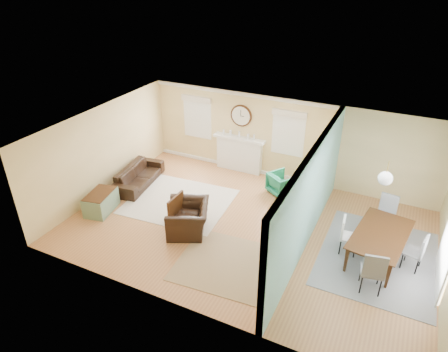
{
  "coord_description": "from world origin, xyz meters",
  "views": [
    {
      "loc": [
        3.13,
        -7.82,
        6.15
      ],
      "look_at": [
        -0.8,
        0.3,
        1.2
      ],
      "focal_mm": 32.0,
      "sensor_mm": 36.0,
      "label": 1
    }
  ],
  "objects_px": {
    "eames_chair": "(188,218)",
    "credenza": "(307,196)",
    "dining_table": "(380,246)",
    "green_chair": "(282,183)",
    "sofa": "(139,176)"
  },
  "relations": [
    {
      "from": "eames_chair",
      "to": "credenza",
      "type": "distance_m",
      "value": 3.36
    },
    {
      "from": "credenza",
      "to": "dining_table",
      "type": "distance_m",
      "value": 2.49
    },
    {
      "from": "eames_chair",
      "to": "green_chair",
      "type": "height_order",
      "value": "eames_chair"
    },
    {
      "from": "green_chair",
      "to": "dining_table",
      "type": "height_order",
      "value": "dining_table"
    },
    {
      "from": "sofa",
      "to": "dining_table",
      "type": "bearing_deg",
      "value": -101.53
    },
    {
      "from": "credenza",
      "to": "sofa",
      "type": "bearing_deg",
      "value": -169.36
    },
    {
      "from": "green_chair",
      "to": "credenza",
      "type": "xyz_separation_m",
      "value": [
        0.89,
        -0.48,
        0.08
      ]
    },
    {
      "from": "green_chair",
      "to": "credenza",
      "type": "distance_m",
      "value": 1.01
    },
    {
      "from": "credenza",
      "to": "dining_table",
      "type": "height_order",
      "value": "credenza"
    },
    {
      "from": "sofa",
      "to": "eames_chair",
      "type": "xyz_separation_m",
      "value": [
        2.58,
        -1.4,
        0.08
      ]
    },
    {
      "from": "green_chair",
      "to": "sofa",
      "type": "bearing_deg",
      "value": 52.37
    },
    {
      "from": "green_chair",
      "to": "dining_table",
      "type": "relative_size",
      "value": 0.36
    },
    {
      "from": "green_chair",
      "to": "credenza",
      "type": "relative_size",
      "value": 0.44
    },
    {
      "from": "sofa",
      "to": "green_chair",
      "type": "height_order",
      "value": "green_chair"
    },
    {
      "from": "eames_chair",
      "to": "green_chair",
      "type": "bearing_deg",
      "value": 126.99
    }
  ]
}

